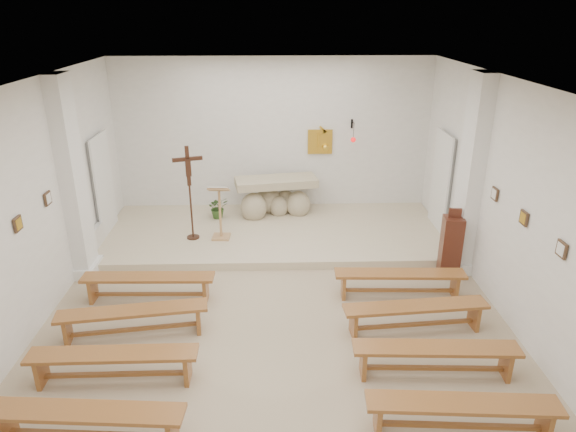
{
  "coord_description": "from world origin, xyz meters",
  "views": [
    {
      "loc": [
        -0.01,
        -6.29,
        4.42
      ],
      "look_at": [
        0.23,
        1.6,
        1.22
      ],
      "focal_mm": 32.0,
      "sensor_mm": 36.0,
      "label": 1
    }
  ],
  "objects_px": {
    "bench_left_front": "(148,282)",
    "bench_left_third": "(113,360)",
    "bench_right_fourth": "(462,410)",
    "bench_right_front": "(400,278)",
    "bench_right_second": "(415,312)",
    "bench_left_second": "(133,316)",
    "lectern": "(220,212)",
    "donation_pedestal": "(451,246)",
    "altar": "(275,199)",
    "crucifix_stand": "(189,186)",
    "bench_left_fourth": "(87,418)",
    "bench_right_third": "(436,354)"
  },
  "relations": [
    {
      "from": "bench_left_front",
      "to": "bench_left_third",
      "type": "xyz_separation_m",
      "value": [
        0.0,
        -1.97,
        0.0
      ]
    },
    {
      "from": "bench_left_third",
      "to": "bench_right_fourth",
      "type": "xyz_separation_m",
      "value": [
        4.07,
        -0.99,
        0.0
      ]
    },
    {
      "from": "bench_left_front",
      "to": "bench_right_front",
      "type": "bearing_deg",
      "value": 1.5
    },
    {
      "from": "bench_right_second",
      "to": "bench_left_second",
      "type": "bearing_deg",
      "value": 175.06
    },
    {
      "from": "lectern",
      "to": "donation_pedestal",
      "type": "xyz_separation_m",
      "value": [
        4.16,
        -1.34,
        -0.16
      ]
    },
    {
      "from": "bench_left_second",
      "to": "bench_right_fourth",
      "type": "height_order",
      "value": "same"
    },
    {
      "from": "bench_left_front",
      "to": "altar",
      "type": "bearing_deg",
      "value": 60.04
    },
    {
      "from": "bench_left_front",
      "to": "donation_pedestal",
      "type": "bearing_deg",
      "value": 9.87
    },
    {
      "from": "bench_left_second",
      "to": "bench_left_front",
      "type": "bearing_deg",
      "value": 82.13
    },
    {
      "from": "crucifix_stand",
      "to": "bench_left_fourth",
      "type": "bearing_deg",
      "value": -111.96
    },
    {
      "from": "lectern",
      "to": "bench_left_third",
      "type": "xyz_separation_m",
      "value": [
        -0.97,
        -4.07,
        -0.38
      ]
    },
    {
      "from": "bench_right_front",
      "to": "bench_left_third",
      "type": "xyz_separation_m",
      "value": [
        -4.07,
        -1.97,
        0.0
      ]
    },
    {
      "from": "bench_right_front",
      "to": "bench_right_fourth",
      "type": "xyz_separation_m",
      "value": [
        0.0,
        -2.96,
        0.0
      ]
    },
    {
      "from": "donation_pedestal",
      "to": "bench_right_front",
      "type": "height_order",
      "value": "donation_pedestal"
    },
    {
      "from": "altar",
      "to": "bench_right_front",
      "type": "height_order",
      "value": "altar"
    },
    {
      "from": "lectern",
      "to": "bench_left_fourth",
      "type": "relative_size",
      "value": 0.53
    },
    {
      "from": "bench_left_second",
      "to": "bench_right_second",
      "type": "bearing_deg",
      "value": -7.87
    },
    {
      "from": "donation_pedestal",
      "to": "bench_right_front",
      "type": "bearing_deg",
      "value": -137.5
    },
    {
      "from": "bench_left_front",
      "to": "bench_right_front",
      "type": "xyz_separation_m",
      "value": [
        4.07,
        0.0,
        0.0
      ]
    },
    {
      "from": "bench_right_second",
      "to": "bench_right_fourth",
      "type": "bearing_deg",
      "value": -94.94
    },
    {
      "from": "lectern",
      "to": "bench_left_fourth",
      "type": "height_order",
      "value": "lectern"
    },
    {
      "from": "bench_left_third",
      "to": "bench_left_fourth",
      "type": "distance_m",
      "value": 0.99
    },
    {
      "from": "bench_right_front",
      "to": "bench_left_second",
      "type": "height_order",
      "value": "same"
    },
    {
      "from": "altar",
      "to": "bench_left_second",
      "type": "relative_size",
      "value": 0.87
    },
    {
      "from": "bench_left_front",
      "to": "bench_right_fourth",
      "type": "bearing_deg",
      "value": -34.49
    },
    {
      "from": "lectern",
      "to": "bench_right_front",
      "type": "bearing_deg",
      "value": -31.09
    },
    {
      "from": "altar",
      "to": "bench_left_third",
      "type": "distance_m",
      "value": 5.74
    },
    {
      "from": "bench_right_third",
      "to": "bench_right_fourth",
      "type": "bearing_deg",
      "value": -87.28
    },
    {
      "from": "crucifix_stand",
      "to": "bench_left_second",
      "type": "relative_size",
      "value": 0.88
    },
    {
      "from": "bench_left_third",
      "to": "bench_right_third",
      "type": "xyz_separation_m",
      "value": [
        4.07,
        0.0,
        0.0
      ]
    },
    {
      "from": "bench_left_fourth",
      "to": "bench_right_fourth",
      "type": "distance_m",
      "value": 4.07
    },
    {
      "from": "lectern",
      "to": "bench_right_second",
      "type": "bearing_deg",
      "value": -41.87
    },
    {
      "from": "bench_left_front",
      "to": "bench_right_third",
      "type": "xyz_separation_m",
      "value": [
        4.07,
        -1.97,
        0.0
      ]
    },
    {
      "from": "bench_left_third",
      "to": "bench_left_second",
      "type": "bearing_deg",
      "value": 89.62
    },
    {
      "from": "bench_right_front",
      "to": "bench_right_third",
      "type": "bearing_deg",
      "value": -87.74
    },
    {
      "from": "bench_right_front",
      "to": "bench_right_second",
      "type": "height_order",
      "value": "same"
    },
    {
      "from": "crucifix_stand",
      "to": "bench_left_second",
      "type": "height_order",
      "value": "crucifix_stand"
    },
    {
      "from": "bench_left_front",
      "to": "bench_left_fourth",
      "type": "distance_m",
      "value": 2.96
    },
    {
      "from": "lectern",
      "to": "altar",
      "type": "bearing_deg",
      "value": 52.47
    },
    {
      "from": "donation_pedestal",
      "to": "bench_right_fourth",
      "type": "xyz_separation_m",
      "value": [
        -1.06,
        -3.71,
        -0.22
      ]
    },
    {
      "from": "bench_left_fourth",
      "to": "bench_right_fourth",
      "type": "xyz_separation_m",
      "value": [
        4.07,
        0.0,
        0.0
      ]
    },
    {
      "from": "altar",
      "to": "bench_left_second",
      "type": "distance_m",
      "value": 4.83
    },
    {
      "from": "altar",
      "to": "crucifix_stand",
      "type": "distance_m",
      "value": 2.21
    },
    {
      "from": "crucifix_stand",
      "to": "bench_left_second",
      "type": "xyz_separation_m",
      "value": [
        -0.41,
        -3.1,
        -0.91
      ]
    },
    {
      "from": "bench_right_front",
      "to": "bench_left_second",
      "type": "relative_size",
      "value": 0.99
    },
    {
      "from": "donation_pedestal",
      "to": "bench_left_third",
      "type": "bearing_deg",
      "value": -144.92
    },
    {
      "from": "donation_pedestal",
      "to": "bench_left_front",
      "type": "bearing_deg",
      "value": -164.52
    },
    {
      "from": "crucifix_stand",
      "to": "bench_right_front",
      "type": "bearing_deg",
      "value": -47.3
    },
    {
      "from": "bench_right_front",
      "to": "donation_pedestal",
      "type": "bearing_deg",
      "value": 37.65
    },
    {
      "from": "bench_left_second",
      "to": "bench_left_third",
      "type": "distance_m",
      "value": 0.99
    }
  ]
}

